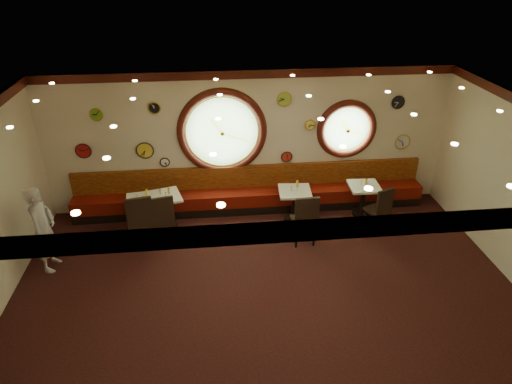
{
  "coord_description": "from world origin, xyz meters",
  "views": [
    {
      "loc": [
        -0.86,
        -6.44,
        5.45
      ],
      "look_at": [
        -0.09,
        0.8,
        1.5
      ],
      "focal_mm": 32.0,
      "sensor_mm": 36.0,
      "label": 1
    }
  ],
  "objects_px": {
    "condiment_b_pepper": "(166,194)",
    "waiter": "(43,229)",
    "table_c": "(294,202)",
    "condiment_b_bottle": "(169,191)",
    "condiment_a_salt": "(137,197)",
    "condiment_d_bottle": "(366,182)",
    "condiment_c_salt": "(291,189)",
    "condiment_a_bottle": "(147,193)",
    "chair_d": "(381,206)",
    "chair_c": "(305,217)",
    "chair_a": "(140,218)",
    "condiment_b_salt": "(160,192)",
    "chair_b": "(162,216)",
    "condiment_d_pepper": "(368,184)",
    "table_b": "(165,207)",
    "table_a": "(145,211)",
    "condiment_a_pepper": "(143,198)",
    "table_d": "(363,196)",
    "condiment_c_bottle": "(297,184)",
    "condiment_d_salt": "(361,183)",
    "condiment_c_pepper": "(297,189)"
  },
  "relations": [
    {
      "from": "table_c",
      "to": "table_b",
      "type": "bearing_deg",
      "value": 179.03
    },
    {
      "from": "condiment_c_salt",
      "to": "condiment_d_salt",
      "type": "xyz_separation_m",
      "value": [
        1.62,
        0.15,
        -0.02
      ]
    },
    {
      "from": "chair_a",
      "to": "chair_d",
      "type": "xyz_separation_m",
      "value": [
        5.0,
        0.17,
        -0.12
      ]
    },
    {
      "from": "chair_c",
      "to": "condiment_c_bottle",
      "type": "relative_size",
      "value": 3.94
    },
    {
      "from": "condiment_d_pepper",
      "to": "condiment_d_bottle",
      "type": "bearing_deg",
      "value": 109.49
    },
    {
      "from": "table_b",
      "to": "condiment_c_salt",
      "type": "xyz_separation_m",
      "value": [
        2.74,
        -0.05,
        0.32
      ]
    },
    {
      "from": "chair_b",
      "to": "condiment_c_salt",
      "type": "height_order",
      "value": "chair_b"
    },
    {
      "from": "table_a",
      "to": "condiment_c_salt",
      "type": "relative_size",
      "value": 7.68
    },
    {
      "from": "condiment_b_pepper",
      "to": "waiter",
      "type": "distance_m",
      "value": 2.45
    },
    {
      "from": "chair_b",
      "to": "condiment_c_salt",
      "type": "xyz_separation_m",
      "value": [
        2.73,
        0.6,
        0.16
      ]
    },
    {
      "from": "condiment_a_salt",
      "to": "table_a",
      "type": "bearing_deg",
      "value": -8.41
    },
    {
      "from": "table_d",
      "to": "condiment_a_salt",
      "type": "distance_m",
      "value": 4.96
    },
    {
      "from": "condiment_b_pepper",
      "to": "condiment_d_bottle",
      "type": "height_order",
      "value": "condiment_d_bottle"
    },
    {
      "from": "condiment_b_salt",
      "to": "condiment_a_salt",
      "type": "bearing_deg",
      "value": -162.28
    },
    {
      "from": "condiment_a_salt",
      "to": "condiment_d_bottle",
      "type": "relative_size",
      "value": 0.64
    },
    {
      "from": "table_d",
      "to": "condiment_d_bottle",
      "type": "xyz_separation_m",
      "value": [
        0.04,
        0.03,
        0.35
      ]
    },
    {
      "from": "table_a",
      "to": "chair_c",
      "type": "xyz_separation_m",
      "value": [
        3.29,
        -0.89,
        0.17
      ]
    },
    {
      "from": "table_b",
      "to": "condiment_b_salt",
      "type": "xyz_separation_m",
      "value": [
        -0.07,
        0.07,
        0.34
      ]
    },
    {
      "from": "condiment_b_salt",
      "to": "condiment_a_bottle",
      "type": "relative_size",
      "value": 0.66
    },
    {
      "from": "condiment_b_pepper",
      "to": "condiment_c_bottle",
      "type": "height_order",
      "value": "condiment_c_bottle"
    },
    {
      "from": "condiment_a_pepper",
      "to": "condiment_c_bottle",
      "type": "relative_size",
      "value": 0.53
    },
    {
      "from": "condiment_c_salt",
      "to": "condiment_a_bottle",
      "type": "height_order",
      "value": "condiment_a_bottle"
    },
    {
      "from": "condiment_a_pepper",
      "to": "condiment_b_bottle",
      "type": "relative_size",
      "value": 0.68
    },
    {
      "from": "chair_c",
      "to": "condiment_d_bottle",
      "type": "bearing_deg",
      "value": 30.92
    },
    {
      "from": "condiment_c_salt",
      "to": "waiter",
      "type": "relative_size",
      "value": 0.06
    },
    {
      "from": "chair_d",
      "to": "condiment_b_salt",
      "type": "height_order",
      "value": "chair_d"
    },
    {
      "from": "condiment_a_salt",
      "to": "waiter",
      "type": "bearing_deg",
      "value": -143.53
    },
    {
      "from": "condiment_a_salt",
      "to": "condiment_d_bottle",
      "type": "height_order",
      "value": "condiment_d_bottle"
    },
    {
      "from": "chair_a",
      "to": "condiment_a_bottle",
      "type": "relative_size",
      "value": 4.57
    },
    {
      "from": "condiment_a_salt",
      "to": "condiment_a_bottle",
      "type": "relative_size",
      "value": 0.6
    },
    {
      "from": "condiment_c_pepper",
      "to": "table_a",
      "type": "bearing_deg",
      "value": -179.94
    },
    {
      "from": "table_d",
      "to": "chair_a",
      "type": "bearing_deg",
      "value": -170.58
    },
    {
      "from": "chair_b",
      "to": "chair_c",
      "type": "distance_m",
      "value": 2.88
    },
    {
      "from": "condiment_d_pepper",
      "to": "condiment_d_bottle",
      "type": "height_order",
      "value": "condiment_d_bottle"
    },
    {
      "from": "table_a",
      "to": "condiment_a_pepper",
      "type": "distance_m",
      "value": 0.34
    },
    {
      "from": "condiment_d_pepper",
      "to": "condiment_b_bottle",
      "type": "relative_size",
      "value": 0.72
    },
    {
      "from": "chair_d",
      "to": "chair_c",
      "type": "bearing_deg",
      "value": 170.61
    },
    {
      "from": "table_b",
      "to": "condiment_d_bottle",
      "type": "xyz_separation_m",
      "value": [
        4.46,
        0.08,
        0.33
      ]
    },
    {
      "from": "table_b",
      "to": "table_a",
      "type": "bearing_deg",
      "value": -167.71
    },
    {
      "from": "condiment_a_bottle",
      "to": "condiment_b_pepper",
      "type": "bearing_deg",
      "value": -9.63
    },
    {
      "from": "chair_b",
      "to": "condiment_c_salt",
      "type": "distance_m",
      "value": 2.8
    },
    {
      "from": "condiment_b_bottle",
      "to": "condiment_d_bottle",
      "type": "relative_size",
      "value": 0.92
    },
    {
      "from": "chair_b",
      "to": "condiment_a_bottle",
      "type": "xyz_separation_m",
      "value": [
        -0.36,
        0.69,
        0.2
      ]
    },
    {
      "from": "table_d",
      "to": "condiment_d_pepper",
      "type": "relative_size",
      "value": 7.36
    },
    {
      "from": "condiment_d_pepper",
      "to": "waiter",
      "type": "relative_size",
      "value": 0.06
    },
    {
      "from": "table_c",
      "to": "chair_d",
      "type": "distance_m",
      "value": 1.85
    },
    {
      "from": "condiment_a_pepper",
      "to": "condiment_b_pepper",
      "type": "relative_size",
      "value": 1.09
    },
    {
      "from": "chair_c",
      "to": "chair_d",
      "type": "xyz_separation_m",
      "value": [
        1.72,
        0.4,
        -0.08
      ]
    },
    {
      "from": "table_c",
      "to": "condiment_b_bottle",
      "type": "xyz_separation_m",
      "value": [
        -2.71,
        0.12,
        0.36
      ]
    },
    {
      "from": "chair_d",
      "to": "condiment_b_salt",
      "type": "bearing_deg",
      "value": 149.42
    }
  ]
}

